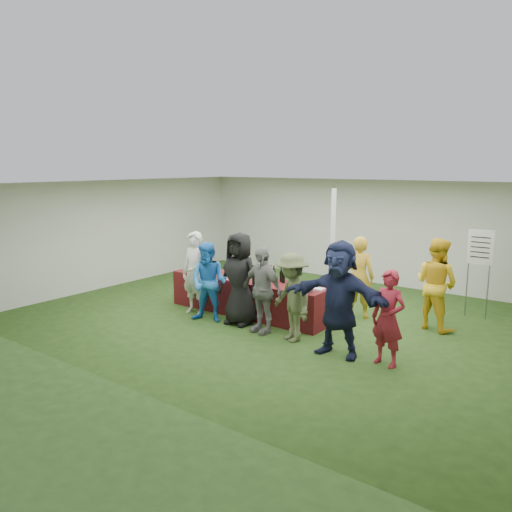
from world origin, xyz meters
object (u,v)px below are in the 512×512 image
Objects in this scene: customer_3 at (262,290)px; customer_2 at (239,279)px; serving_table at (248,296)px; wine_list_sign at (480,254)px; staff_pourer at (359,277)px; customer_5 at (339,299)px; staff_back at (436,284)px; customer_1 at (209,282)px; customer_6 at (388,318)px; customer_0 at (195,273)px; customer_4 at (292,297)px; dump_bucket at (306,287)px.

customer_2 is at bearing 176.52° from customer_3.
serving_table is 4.76m from wine_list_sign.
serving_table is at bearing 16.32° from staff_pourer.
customer_5 is at bearing 3.03° from customer_3.
staff_back is 1.10× the size of customer_1.
customer_3 is (0.91, -0.77, 0.43)m from serving_table.
customer_5 is (-0.85, -2.29, 0.08)m from staff_back.
customer_1 is 0.88× the size of customer_2.
customer_1 is (-0.31, -0.87, 0.42)m from serving_table.
customer_5 is (1.66, -0.17, 0.14)m from customer_3.
customer_3 is (1.22, 0.10, 0.01)m from customer_1.
customer_2 reaches higher than customer_6.
customer_2 is (1.16, 0.02, 0.04)m from customer_0.
customer_2 is (0.27, -0.63, 0.53)m from serving_table.
staff_back reaches higher than staff_pourer.
customer_2 reaches higher than customer_4.
customer_2 is (-1.26, -0.41, 0.06)m from dump_bucket.
customer_2 reaches higher than dump_bucket.
customer_3 is at bearing -14.31° from customer_2.
customer_1 is at bearing 27.64° from staff_pourer.
customer_3 is 1.68m from customer_5.
serving_table is 1.01m from customer_1.
staff_pourer is 1.06× the size of customer_1.
dump_bucket is at bearing 58.39° from staff_back.
customer_3 is 1.07× the size of customer_6.
wine_list_sign is 3.54m from customer_6.
customer_6 reaches higher than dump_bucket.
wine_list_sign is 5.78m from customer_0.
customer_0 reaches higher than staff_pourer.
serving_table is 15.26× the size of dump_bucket.
customer_1 is 1.91m from customer_4.
wine_list_sign is at bearing 32.29° from customer_0.
customer_2 is 2.32m from customer_5.
customer_0 is (-4.77, -3.24, -0.45)m from wine_list_sign.
customer_0 is at bearing 179.07° from customer_2.
wine_list_sign is 1.00× the size of customer_2.
customer_3 reaches higher than customer_4.
customer_0 is at bearing 142.26° from customer_1.
serving_table is at bearing 179.31° from customer_4.
staff_back is (3.42, 1.35, 0.50)m from serving_table.
serving_table is 1.99× the size of customer_2.
dump_bucket is (1.53, -0.22, 0.46)m from serving_table.
customer_6 is at bearing -17.23° from customer_1.
customer_6 is (3.11, -0.24, -0.15)m from customer_2.
dump_bucket is at bearing 50.58° from customer_3.
wine_list_sign reaches higher than serving_table.
staff_back is at bearing 21.52° from serving_table.
customer_2 reaches higher than customer_0.
customer_2 is at bearing -161.69° from customer_4.
customer_2 reaches higher than wine_list_sign.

